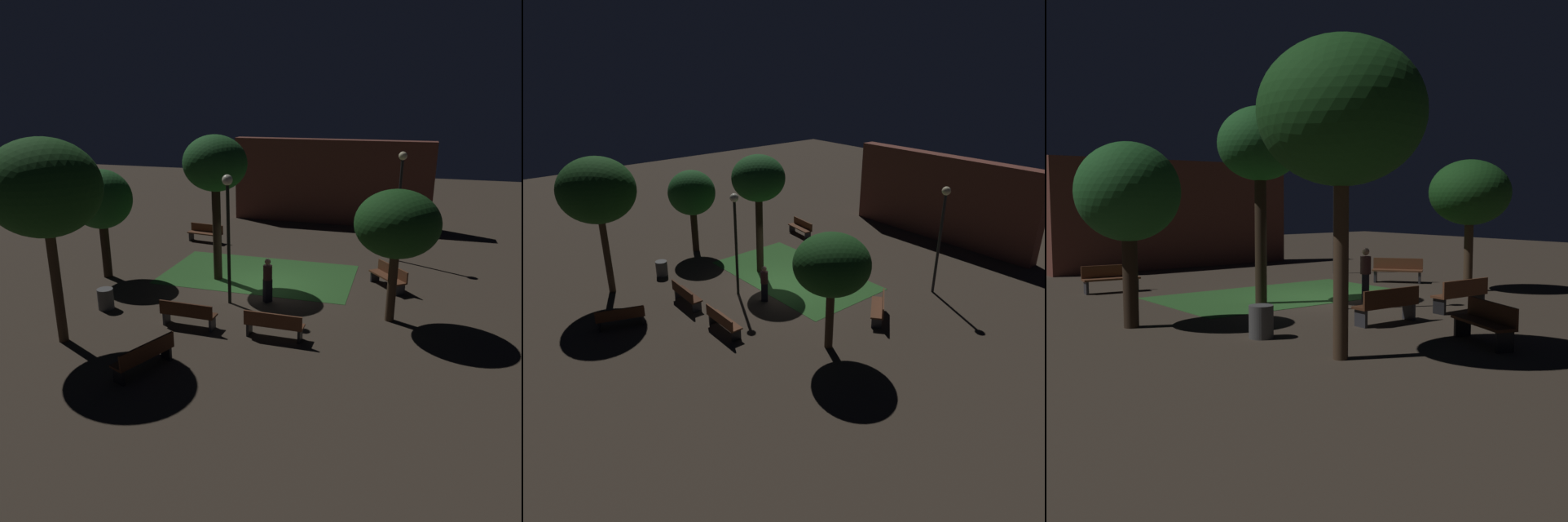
{
  "view_description": "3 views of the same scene",
  "coord_description": "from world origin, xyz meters",
  "views": [
    {
      "loc": [
        4.94,
        -17.53,
        6.99
      ],
      "look_at": [
        -0.42,
        0.6,
        0.8
      ],
      "focal_mm": 34.74,
      "sensor_mm": 36.0,
      "label": 1
    },
    {
      "loc": [
        14.73,
        -12.33,
        9.6
      ],
      "look_at": [
        -1.03,
        0.85,
        0.72
      ],
      "focal_mm": 32.56,
      "sensor_mm": 36.0,
      "label": 2
    },
    {
      "loc": [
        -12.5,
        -15.16,
        3.01
      ],
      "look_at": [
        0.41,
        1.28,
        1.02
      ],
      "focal_mm": 44.42,
      "sensor_mm": 36.0,
      "label": 3
    }
  ],
  "objects": [
    {
      "name": "grass_lawn",
      "position": [
        -0.69,
        1.21,
        0.01
      ],
      "size": [
        7.66,
        4.44,
        0.01
      ],
      "primitive_type": "cube",
      "color": "#2D6028",
      "rests_on": "ground"
    },
    {
      "name": "lamp_post_plaza_east",
      "position": [
        -0.81,
        -1.96,
        3.09
      ],
      "size": [
        0.36,
        0.36,
        4.55
      ],
      "color": "black",
      "rests_on": "ground"
    },
    {
      "name": "ground_plane",
      "position": [
        0.0,
        0.0,
        0.0
      ],
      "size": [
        60.0,
        60.0,
        0.0
      ],
      "primitive_type": "plane",
      "color": "#3D3328"
    },
    {
      "name": "pedestrian",
      "position": [
        0.44,
        -1.46,
        0.85
      ],
      "size": [
        0.33,
        0.34,
        1.61
      ],
      "color": "black",
      "rests_on": "ground"
    },
    {
      "name": "bench_front_right",
      "position": [
        -4.66,
        5.19,
        0.48
      ],
      "size": [
        1.84,
        0.69,
        0.88
      ],
      "color": "brown",
      "rests_on": "ground"
    },
    {
      "name": "bench_near_trees",
      "position": [
        -1.37,
        -7.03,
        0.48
      ],
      "size": [
        1.1,
        1.85,
        0.88
      ],
      "color": "#422314",
      "rests_on": "ground"
    },
    {
      "name": "bench_corner",
      "position": [
        -1.41,
        -4.21,
        0.48
      ],
      "size": [
        1.81,
        0.53,
        0.88
      ],
      "color": "#422314",
      "rests_on": "ground"
    },
    {
      "name": "tree_right_canopy",
      "position": [
        4.69,
        -1.85,
        3.22
      ],
      "size": [
        2.65,
        2.65,
        4.31
      ],
      "color": "#423021",
      "rests_on": "ground"
    },
    {
      "name": "tree_back_left",
      "position": [
        -2.1,
        0.25,
        4.51
      ],
      "size": [
        2.44,
        2.44,
        5.65
      ],
      "color": "#2D2116",
      "rests_on": "ground"
    },
    {
      "name": "trash_bin",
      "position": [
        -4.73,
        -3.64,
        0.36
      ],
      "size": [
        0.54,
        0.54,
        0.72
      ],
      "primitive_type": "cylinder",
      "color": "#4C4C4C",
      "rests_on": "ground"
    },
    {
      "name": "bench_back_row",
      "position": [
        1.4,
        -4.21,
        0.48
      ],
      "size": [
        1.81,
        0.51,
        0.88
      ],
      "color": "brown",
      "rests_on": "ground"
    },
    {
      "name": "tree_near_wall",
      "position": [
        -6.49,
        -0.77,
        3.15
      ],
      "size": [
        2.43,
        2.43,
        4.35
      ],
      "color": "#2D2116",
      "rests_on": "ground"
    },
    {
      "name": "tree_left_canopy",
      "position": [
        -4.6,
        -6.12,
        4.58
      ],
      "size": [
        3.15,
        3.15,
        5.98
      ],
      "color": "#423021",
      "rests_on": "ground"
    },
    {
      "name": "bench_lawn_edge",
      "position": [
        4.51,
        1.16,
        0.48
      ],
      "size": [
        1.5,
        1.71,
        0.88
      ],
      "color": "brown",
      "rests_on": "ground"
    },
    {
      "name": "building_wall_backdrop",
      "position": [
        0.66,
        10.94,
        2.36
      ],
      "size": [
        11.14,
        0.8,
        4.72
      ],
      "primitive_type": "cube",
      "color": "brown",
      "rests_on": "ground"
    },
    {
      "name": "lamp_post_plaza_west",
      "position": [
        4.58,
        4.78,
        3.22
      ],
      "size": [
        0.36,
        0.36,
        4.78
      ],
      "color": "black",
      "rests_on": "ground"
    }
  ]
}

